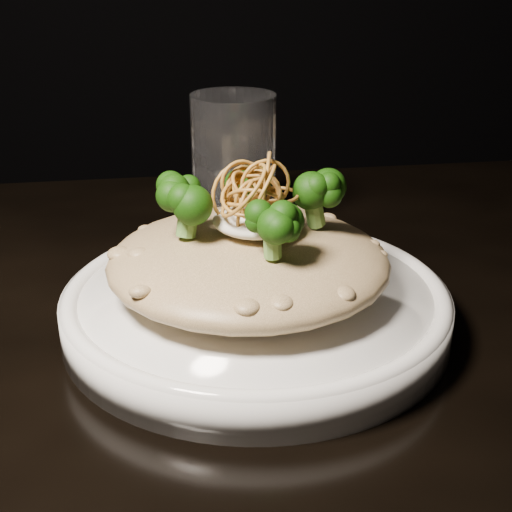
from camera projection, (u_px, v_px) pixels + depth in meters
The scene contains 7 objects.
table at pixel (138, 451), 0.52m from camera, with size 1.10×0.80×0.75m.
plate at pixel (256, 308), 0.51m from camera, with size 0.27×0.27×0.03m, color white.
risotto at pixel (249, 261), 0.50m from camera, with size 0.20×0.20×0.04m, color brown.
broccoli at pixel (259, 207), 0.48m from camera, with size 0.11×0.11×0.04m, color black, non-canonical shape.
cheese at pixel (257, 220), 0.49m from camera, with size 0.06×0.06×0.02m, color silver.
shallots at pixel (256, 185), 0.48m from camera, with size 0.05×0.05×0.03m, color brown, non-canonical shape.
drinking_glass at pixel (234, 169), 0.65m from camera, with size 0.08×0.08×0.13m, color white.
Camera 1 is at (0.02, -0.42, 1.00)m, focal length 50.00 mm.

